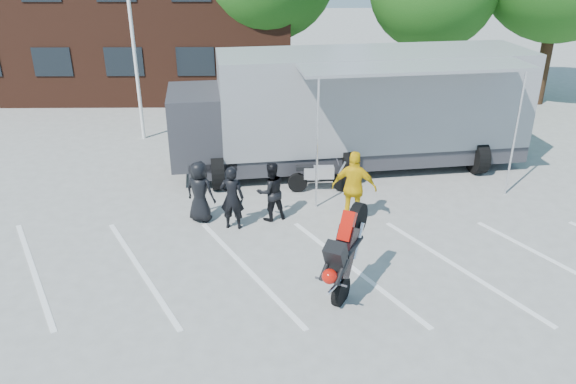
{
  "coord_description": "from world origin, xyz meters",
  "views": [
    {
      "loc": [
        -1.42,
        -9.76,
        6.88
      ],
      "look_at": [
        -1.26,
        2.34,
        1.3
      ],
      "focal_mm": 35.0,
      "sensor_mm": 36.0,
      "label": 1
    }
  ],
  "objects_px": {
    "parked_motorcycle": "(320,191)",
    "stunt_bike_rider": "(352,286)",
    "transporter_truck": "(354,166)",
    "spectator_leather_b": "(232,198)",
    "spectator_leather_a": "(200,192)",
    "spectator_leather_c": "(271,191)",
    "spectator_hivis": "(354,188)"
  },
  "relations": [
    {
      "from": "spectator_hivis",
      "to": "spectator_leather_b",
      "type": "bearing_deg",
      "value": 18.74
    },
    {
      "from": "spectator_leather_a",
      "to": "spectator_leather_b",
      "type": "relative_size",
      "value": 0.97
    },
    {
      "from": "spectator_leather_b",
      "to": "parked_motorcycle",
      "type": "bearing_deg",
      "value": -129.35
    },
    {
      "from": "transporter_truck",
      "to": "spectator_hivis",
      "type": "bearing_deg",
      "value": -105.2
    },
    {
      "from": "parked_motorcycle",
      "to": "spectator_leather_b",
      "type": "relative_size",
      "value": 1.14
    },
    {
      "from": "spectator_leather_c",
      "to": "spectator_hivis",
      "type": "height_order",
      "value": "spectator_hivis"
    },
    {
      "from": "transporter_truck",
      "to": "spectator_leather_b",
      "type": "relative_size",
      "value": 6.89
    },
    {
      "from": "transporter_truck",
      "to": "spectator_leather_a",
      "type": "distance_m",
      "value": 5.87
    },
    {
      "from": "transporter_truck",
      "to": "spectator_hivis",
      "type": "relative_size",
      "value": 5.91
    },
    {
      "from": "spectator_leather_b",
      "to": "spectator_hivis",
      "type": "distance_m",
      "value": 3.12
    },
    {
      "from": "parked_motorcycle",
      "to": "stunt_bike_rider",
      "type": "height_order",
      "value": "stunt_bike_rider"
    },
    {
      "from": "spectator_leather_c",
      "to": "spectator_hivis",
      "type": "xyz_separation_m",
      "value": [
        2.14,
        -0.19,
        0.18
      ]
    },
    {
      "from": "spectator_hivis",
      "to": "parked_motorcycle",
      "type": "bearing_deg",
      "value": -55.5
    },
    {
      "from": "stunt_bike_rider",
      "to": "spectator_leather_c",
      "type": "height_order",
      "value": "spectator_leather_c"
    },
    {
      "from": "spectator_leather_a",
      "to": "spectator_hivis",
      "type": "bearing_deg",
      "value": -159.44
    },
    {
      "from": "spectator_leather_c",
      "to": "stunt_bike_rider",
      "type": "bearing_deg",
      "value": 96.75
    },
    {
      "from": "stunt_bike_rider",
      "to": "spectator_leather_a",
      "type": "xyz_separation_m",
      "value": [
        -3.62,
        3.1,
        0.82
      ]
    },
    {
      "from": "parked_motorcycle",
      "to": "spectator_hivis",
      "type": "bearing_deg",
      "value": -160.88
    },
    {
      "from": "spectator_leather_a",
      "to": "spectator_leather_b",
      "type": "height_order",
      "value": "spectator_leather_b"
    },
    {
      "from": "transporter_truck",
      "to": "parked_motorcycle",
      "type": "height_order",
      "value": "transporter_truck"
    },
    {
      "from": "transporter_truck",
      "to": "spectator_leather_a",
      "type": "xyz_separation_m",
      "value": [
        -4.47,
        -3.72,
        0.82
      ]
    },
    {
      "from": "parked_motorcycle",
      "to": "spectator_leather_b",
      "type": "bearing_deg",
      "value": 131.19
    },
    {
      "from": "stunt_bike_rider",
      "to": "spectator_hivis",
      "type": "xyz_separation_m",
      "value": [
        0.35,
        2.94,
        0.98
      ]
    },
    {
      "from": "spectator_leather_c",
      "to": "spectator_hivis",
      "type": "distance_m",
      "value": 2.15
    },
    {
      "from": "spectator_leather_a",
      "to": "spectator_leather_c",
      "type": "distance_m",
      "value": 1.84
    },
    {
      "from": "parked_motorcycle",
      "to": "spectator_leather_b",
      "type": "xyz_separation_m",
      "value": [
        -2.38,
        -2.2,
        0.84
      ]
    },
    {
      "from": "parked_motorcycle",
      "to": "stunt_bike_rider",
      "type": "xyz_separation_m",
      "value": [
        0.38,
        -4.87,
        0.0
      ]
    },
    {
      "from": "stunt_bike_rider",
      "to": "spectator_leather_a",
      "type": "bearing_deg",
      "value": 168.05
    },
    {
      "from": "transporter_truck",
      "to": "parked_motorcycle",
      "type": "xyz_separation_m",
      "value": [
        -1.23,
        -1.95,
        0.0
      ]
    },
    {
      "from": "transporter_truck",
      "to": "stunt_bike_rider",
      "type": "relative_size",
      "value": 5.38
    },
    {
      "from": "stunt_bike_rider",
      "to": "spectator_hivis",
      "type": "bearing_deg",
      "value": 111.84
    },
    {
      "from": "transporter_truck",
      "to": "spectator_hivis",
      "type": "xyz_separation_m",
      "value": [
        -0.5,
        -3.88,
        0.98
      ]
    }
  ]
}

